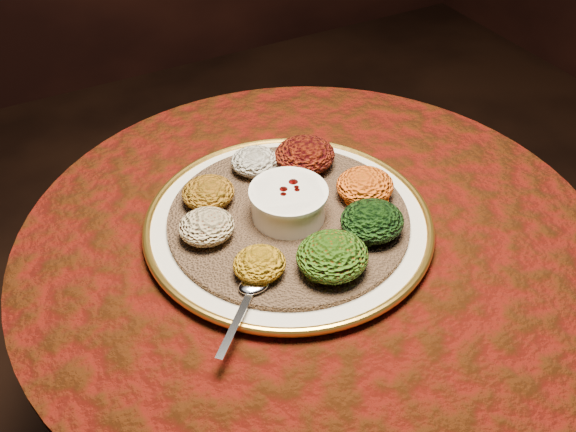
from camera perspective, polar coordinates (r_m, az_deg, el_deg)
name	(u,v)px	position (r m, az deg, el deg)	size (l,w,h in m)	color
table	(311,308)	(1.17, 2.01, -8.17)	(0.96, 0.96, 0.73)	black
platter	(288,223)	(1.04, 0.04, -0.62)	(0.58, 0.58, 0.02)	white
injera	(288,218)	(1.04, 0.04, -0.18)	(0.39, 0.39, 0.01)	brown
stew_bowl	(288,201)	(1.01, 0.04, 1.33)	(0.13, 0.13, 0.05)	white
spoon	(251,290)	(0.91, -3.28, -6.63)	(0.12, 0.12, 0.01)	silver
portion_ayib	(254,161)	(1.12, -3.00, 4.88)	(0.08, 0.08, 0.04)	silver
portion_kitfo	(305,155)	(1.12, 1.50, 5.45)	(0.11, 0.10, 0.05)	black
portion_tikil	(365,186)	(1.06, 6.85, 2.69)	(0.10, 0.09, 0.05)	#AC5E0E
portion_gomen	(372,221)	(0.99, 7.49, -0.43)	(0.10, 0.10, 0.05)	black
portion_mixveg	(332,256)	(0.93, 3.96, -3.58)	(0.11, 0.10, 0.05)	#A12B0A
portion_kik	(259,264)	(0.93, -2.56, -4.28)	(0.08, 0.07, 0.04)	#C07F10
portion_timatim	(207,227)	(0.99, -7.25, -0.94)	(0.09, 0.08, 0.04)	maroon
portion_shiro	(208,193)	(1.05, -7.11, 2.08)	(0.09, 0.08, 0.04)	#A25E13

